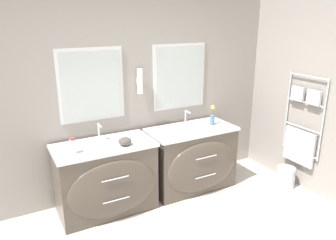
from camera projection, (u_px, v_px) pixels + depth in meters
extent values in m
cube|color=gray|center=(113.00, 93.00, 3.90)|extent=(5.99, 0.06, 2.60)
cube|color=silver|center=(92.00, 85.00, 3.71)|extent=(0.75, 0.02, 0.83)
cube|color=#B2BCBA|center=(92.00, 85.00, 3.70)|extent=(0.68, 0.01, 0.76)
cube|color=silver|center=(179.00, 77.00, 4.23)|extent=(0.75, 0.02, 0.83)
cube|color=#B2BCBA|center=(180.00, 77.00, 4.22)|extent=(0.68, 0.01, 0.76)
cylinder|color=white|center=(140.00, 81.00, 3.93)|extent=(0.07, 0.07, 0.30)
cube|color=silver|center=(138.00, 81.00, 3.97)|extent=(0.05, 0.02, 0.08)
cube|color=gray|center=(316.00, 91.00, 4.00)|extent=(0.06, 3.88, 2.60)
cylinder|color=silver|center=(323.00, 121.00, 3.91)|extent=(0.02, 0.02, 1.05)
cylinder|color=silver|center=(287.00, 110.00, 4.37)|extent=(0.02, 0.02, 1.05)
cylinder|color=silver|center=(309.00, 76.00, 3.99)|extent=(0.02, 0.55, 0.02)
cylinder|color=silver|center=(306.00, 103.00, 4.09)|extent=(0.02, 0.55, 0.02)
cylinder|color=silver|center=(302.00, 128.00, 4.19)|extent=(0.02, 0.55, 0.02)
cylinder|color=silver|center=(299.00, 151.00, 4.29)|extent=(0.02, 0.55, 0.02)
cube|color=#B7BCC1|center=(299.00, 147.00, 4.26)|extent=(0.04, 0.46, 0.45)
cube|color=#B7BCC1|center=(314.00, 98.00, 3.95)|extent=(0.04, 0.19, 0.18)
cube|color=#B7BCC1|center=(298.00, 94.00, 4.15)|extent=(0.04, 0.19, 0.18)
cube|color=#4C4238|center=(106.00, 179.00, 3.75)|extent=(1.08, 0.55, 0.79)
ellipsoid|color=#4C4238|center=(114.00, 189.00, 3.52)|extent=(0.99, 0.12, 0.66)
cube|color=white|center=(104.00, 146.00, 3.63)|extent=(1.11, 0.57, 0.03)
ellipsoid|color=white|center=(105.00, 149.00, 3.61)|extent=(0.44, 0.39, 0.09)
cylinder|color=silver|center=(115.00, 179.00, 3.42)|extent=(0.30, 0.01, 0.01)
cylinder|color=silver|center=(116.00, 200.00, 3.49)|extent=(0.30, 0.01, 0.01)
cube|color=#4C4238|center=(191.00, 159.00, 4.28)|extent=(1.08, 0.55, 0.79)
ellipsoid|color=#4C4238|center=(203.00, 167.00, 4.05)|extent=(0.99, 0.12, 0.66)
cube|color=white|center=(192.00, 129.00, 4.16)|extent=(1.11, 0.57, 0.03)
ellipsoid|color=white|center=(193.00, 132.00, 4.14)|extent=(0.44, 0.39, 0.09)
cylinder|color=silver|center=(206.00, 157.00, 3.94)|extent=(0.30, 0.01, 0.01)
cylinder|color=silver|center=(206.00, 176.00, 4.02)|extent=(0.30, 0.01, 0.01)
cylinder|color=silver|center=(99.00, 132.00, 3.72)|extent=(0.02, 0.02, 0.20)
cylinder|color=silver|center=(100.00, 126.00, 3.65)|extent=(0.02, 0.11, 0.02)
cylinder|color=silver|center=(93.00, 140.00, 3.71)|extent=(0.03, 0.03, 0.04)
cylinder|color=silver|center=(105.00, 138.00, 3.77)|extent=(0.03, 0.03, 0.04)
cylinder|color=silver|center=(186.00, 118.00, 4.25)|extent=(0.02, 0.02, 0.20)
cylinder|color=silver|center=(188.00, 112.00, 4.17)|extent=(0.02, 0.11, 0.02)
cylinder|color=silver|center=(181.00, 124.00, 4.24)|extent=(0.03, 0.03, 0.04)
cylinder|color=silver|center=(190.00, 123.00, 4.30)|extent=(0.03, 0.03, 0.04)
cylinder|color=silver|center=(73.00, 147.00, 3.36)|extent=(0.07, 0.07, 0.15)
cylinder|color=red|center=(72.00, 139.00, 3.33)|extent=(0.04, 0.04, 0.02)
ellipsoid|color=#4C4742|center=(125.00, 141.00, 3.59)|extent=(0.15, 0.15, 0.09)
cylinder|color=teal|center=(212.00, 120.00, 4.27)|extent=(0.06, 0.06, 0.12)
cylinder|color=#477238|center=(213.00, 111.00, 4.24)|extent=(0.01, 0.01, 0.11)
sphere|color=#E5BF47|center=(213.00, 107.00, 4.22)|extent=(0.05, 0.05, 0.05)
cube|color=white|center=(182.00, 134.00, 3.90)|extent=(0.09, 0.06, 0.02)
ellipsoid|color=#F2E5CC|center=(182.00, 132.00, 3.90)|extent=(0.05, 0.04, 0.02)
cylinder|color=#B7B7BC|center=(286.00, 177.00, 4.33)|extent=(0.23, 0.23, 0.28)
torus|color=#B7B7BC|center=(287.00, 168.00, 4.29)|extent=(0.24, 0.24, 0.01)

